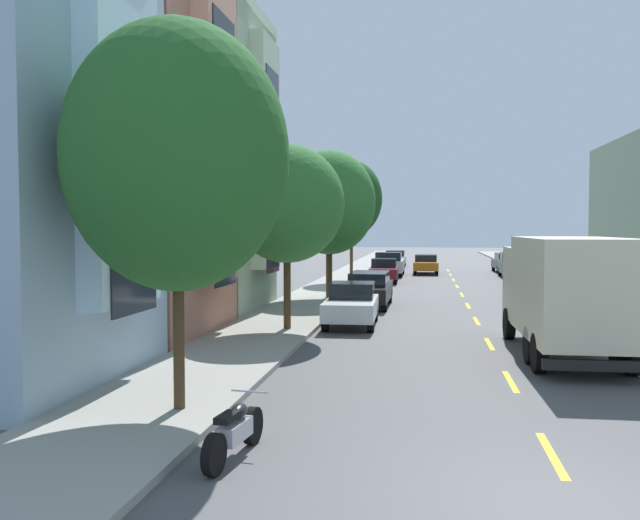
% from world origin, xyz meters
% --- Properties ---
extents(ground_plane, '(160.00, 160.00, 0.00)m').
position_xyz_m(ground_plane, '(0.00, 30.00, 0.00)').
color(ground_plane, '#4C4C4F').
extents(sidewalk_left, '(3.20, 120.00, 0.14)m').
position_xyz_m(sidewalk_left, '(-7.10, 28.00, 0.07)').
color(sidewalk_left, '#99968E').
rests_on(sidewalk_left, ground_plane).
extents(sidewalk_right, '(3.20, 120.00, 0.14)m').
position_xyz_m(sidewalk_right, '(7.10, 28.00, 0.07)').
color(sidewalk_right, '#99968E').
rests_on(sidewalk_right, ground_plane).
extents(lane_centerline_dashes, '(0.14, 47.20, 0.01)m').
position_xyz_m(lane_centerline_dashes, '(0.00, 24.50, 0.00)').
color(lane_centerline_dashes, yellow).
rests_on(lane_centerline_dashes, ground_plane).
extents(townhouse_second_terracotta, '(12.91, 6.59, 12.64)m').
position_xyz_m(townhouse_second_terracotta, '(-14.75, 11.99, 6.12)').
color(townhouse_second_terracotta, '#B27560').
rests_on(townhouse_second_terracotta, ground_plane).
extents(townhouse_third_sage, '(12.24, 6.59, 12.46)m').
position_xyz_m(townhouse_third_sage, '(-14.42, 18.79, 6.03)').
color(townhouse_third_sage, '#99AD8E').
rests_on(townhouse_third_sage, ground_plane).
extents(street_tree_nearest, '(4.09, 4.09, 7.09)m').
position_xyz_m(street_tree_nearest, '(-6.40, 3.20, 4.77)').
color(street_tree_nearest, '#47331E').
rests_on(street_tree_nearest, sidewalk_left).
extents(street_tree_second, '(3.77, 3.77, 6.06)m').
position_xyz_m(street_tree_second, '(-6.40, 13.20, 4.25)').
color(street_tree_second, '#47331E').
rests_on(street_tree_second, sidewalk_left).
extents(street_tree_third, '(4.40, 4.40, 6.98)m').
position_xyz_m(street_tree_third, '(-6.40, 23.20, 4.65)').
color(street_tree_third, '#47331E').
rests_on(street_tree_third, sidewalk_left).
extents(street_tree_farthest, '(3.79, 3.79, 7.46)m').
position_xyz_m(street_tree_farthest, '(-6.40, 33.20, 5.25)').
color(street_tree_farthest, '#47331E').
rests_on(street_tree_farthest, sidewalk_left).
extents(delivery_box_truck, '(2.53, 7.14, 3.22)m').
position_xyz_m(delivery_box_truck, '(1.80, 10.23, 1.84)').
color(delivery_box_truck, beige).
rests_on(delivery_box_truck, ground_plane).
extents(parked_hatchback_white, '(1.83, 4.04, 1.50)m').
position_xyz_m(parked_hatchback_white, '(-4.47, 15.17, 0.76)').
color(parked_hatchback_white, silver).
rests_on(parked_hatchback_white, ground_plane).
extents(parked_pickup_teal, '(2.06, 5.32, 1.73)m').
position_xyz_m(parked_pickup_teal, '(4.30, 26.28, 0.83)').
color(parked_pickup_teal, '#195B60').
rests_on(parked_pickup_teal, ground_plane).
extents(parked_pickup_forest, '(2.04, 5.31, 1.73)m').
position_xyz_m(parked_pickup_forest, '(4.31, 39.43, 0.83)').
color(parked_pickup_forest, '#194C28').
rests_on(parked_pickup_forest, ground_plane).
extents(parked_pickup_silver, '(2.04, 5.31, 1.73)m').
position_xyz_m(parked_pickup_silver, '(-4.40, 40.19, 0.83)').
color(parked_pickup_silver, '#B2B5BA').
rests_on(parked_pickup_silver, ground_plane).
extents(parked_wagon_black, '(1.89, 4.72, 1.50)m').
position_xyz_m(parked_wagon_black, '(-4.33, 21.05, 0.80)').
color(parked_wagon_black, black).
rests_on(parked_wagon_black, ground_plane).
extents(parked_hatchback_burgundy, '(1.82, 4.03, 1.50)m').
position_xyz_m(parked_hatchback_burgundy, '(-4.45, 34.19, 0.76)').
color(parked_hatchback_burgundy, maroon).
rests_on(parked_hatchback_burgundy, ground_plane).
extents(parked_wagon_navy, '(1.92, 4.74, 1.50)m').
position_xyz_m(parked_wagon_navy, '(4.27, 32.37, 0.80)').
color(parked_wagon_navy, navy).
rests_on(parked_wagon_navy, ground_plane).
extents(parked_wagon_charcoal, '(1.89, 4.73, 1.50)m').
position_xyz_m(parked_wagon_charcoal, '(4.38, 45.21, 0.80)').
color(parked_wagon_charcoal, '#333338').
rests_on(parked_wagon_charcoal, ground_plane).
extents(parked_sedan_sky, '(1.80, 4.50, 1.43)m').
position_xyz_m(parked_sedan_sky, '(-4.45, 51.76, 0.75)').
color(parked_sedan_sky, '#7A9EC6').
rests_on(parked_sedan_sky, ground_plane).
extents(moving_orange_sedan, '(1.80, 4.50, 1.43)m').
position_xyz_m(moving_orange_sedan, '(-1.80, 42.78, 0.75)').
color(moving_orange_sedan, orange).
rests_on(moving_orange_sedan, ground_plane).
extents(parked_motorcycle, '(0.62, 2.05, 0.90)m').
position_xyz_m(parked_motorcycle, '(-4.75, 1.10, 0.41)').
color(parked_motorcycle, black).
rests_on(parked_motorcycle, ground_plane).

